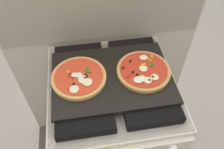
% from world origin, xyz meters
% --- Properties ---
extents(kitchen_backsplash, '(1.10, 0.09, 1.55)m').
position_xyz_m(kitchen_backsplash, '(0.00, 0.33, 0.79)').
color(kitchen_backsplash, '#B2A893').
rests_on(kitchen_backsplash, ground_plane).
extents(stove, '(0.60, 0.64, 0.90)m').
position_xyz_m(stove, '(-0.00, -0.00, 0.45)').
color(stove, beige).
rests_on(stove, ground_plane).
extents(baking_tray, '(0.54, 0.38, 0.02)m').
position_xyz_m(baking_tray, '(0.00, 0.00, 0.91)').
color(baking_tray, black).
rests_on(baking_tray, stove).
extents(pizza_left, '(0.25, 0.25, 0.03)m').
position_xyz_m(pizza_left, '(-0.15, 0.00, 0.93)').
color(pizza_left, tan).
rests_on(pizza_left, baking_tray).
extents(pizza_right, '(0.25, 0.25, 0.03)m').
position_xyz_m(pizza_right, '(0.15, -0.00, 0.93)').
color(pizza_right, '#C18947').
rests_on(pizza_right, baking_tray).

